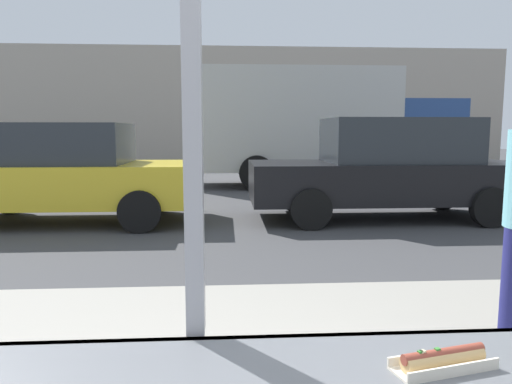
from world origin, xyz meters
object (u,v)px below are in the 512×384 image
hotdog_tray_near (443,360)px  parked_car_black (389,169)px  box_truck (316,124)px  parked_car_yellow (64,172)px

hotdog_tray_near → parked_car_black: bearing=71.9°
hotdog_tray_near → box_truck: 12.35m
parked_car_yellow → parked_car_black: (5.46, 0.00, 0.03)m
parked_car_yellow → box_truck: size_ratio=0.60×
parked_car_yellow → box_truck: bearing=44.9°
hotdog_tray_near → parked_car_yellow: 7.69m
hotdog_tray_near → parked_car_black: (2.29, 7.01, -0.11)m
parked_car_yellow → parked_car_black: bearing=0.0°
hotdog_tray_near → parked_car_yellow: size_ratio=0.06×
hotdog_tray_near → parked_car_black: parked_car_black is taller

